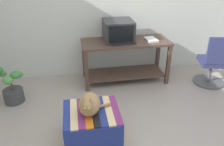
% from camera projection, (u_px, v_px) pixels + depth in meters
% --- Properties ---
extents(ground_plane, '(14.00, 14.00, 0.00)m').
position_uv_depth(ground_plane, '(130.00, 146.00, 2.73)').
color(ground_plane, '#9E9389').
extents(back_wall, '(8.00, 0.10, 2.60)m').
position_uv_depth(back_wall, '(104.00, 2.00, 3.93)').
color(back_wall, silver).
rests_on(back_wall, ground_plane).
extents(desk, '(1.47, 0.59, 0.74)m').
position_uv_depth(desk, '(125.00, 54.00, 3.94)').
color(desk, '#4C382D').
rests_on(desk, ground_plane).
extents(tv_monitor, '(0.48, 0.48, 0.34)m').
position_uv_depth(tv_monitor, '(118.00, 31.00, 3.79)').
color(tv_monitor, '#28282B').
rests_on(tv_monitor, desk).
extents(keyboard, '(0.41, 0.19, 0.02)m').
position_uv_depth(keyboard, '(123.00, 43.00, 3.70)').
color(keyboard, black).
rests_on(keyboard, desk).
extents(book, '(0.20, 0.27, 0.03)m').
position_uv_depth(book, '(151.00, 39.00, 3.86)').
color(book, white).
rests_on(book, desk).
extents(ottoman_with_blanket, '(0.64, 0.59, 0.42)m').
position_uv_depth(ottoman_with_blanket, '(92.00, 126.00, 2.74)').
color(ottoman_with_blanket, tan).
rests_on(ottoman_with_blanket, ground_plane).
extents(cat, '(0.41, 0.38, 0.29)m').
position_uv_depth(cat, '(90.00, 104.00, 2.55)').
color(cat, '#9E7A4C').
rests_on(cat, ottoman_with_blanket).
extents(potted_plant, '(0.37, 0.39, 0.63)m').
position_uv_depth(potted_plant, '(12.00, 88.00, 3.46)').
color(potted_plant, '#3D3D42').
rests_on(potted_plant, ground_plane).
extents(office_chair, '(0.52, 0.52, 0.89)m').
position_uv_depth(office_chair, '(213.00, 64.00, 3.86)').
color(office_chair, '#4C4C51').
rests_on(office_chair, ground_plane).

